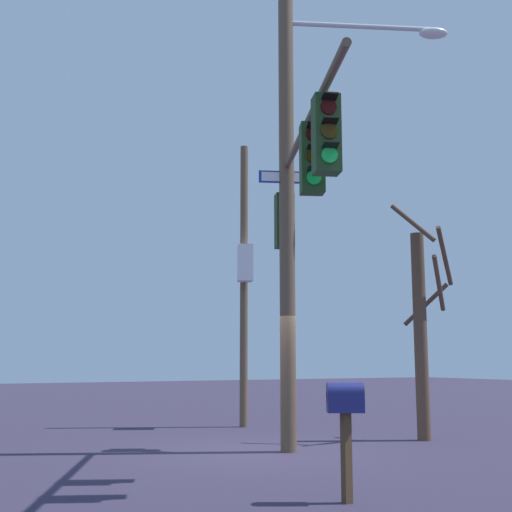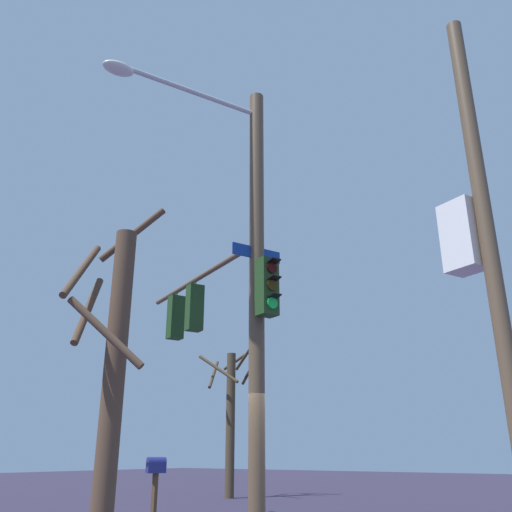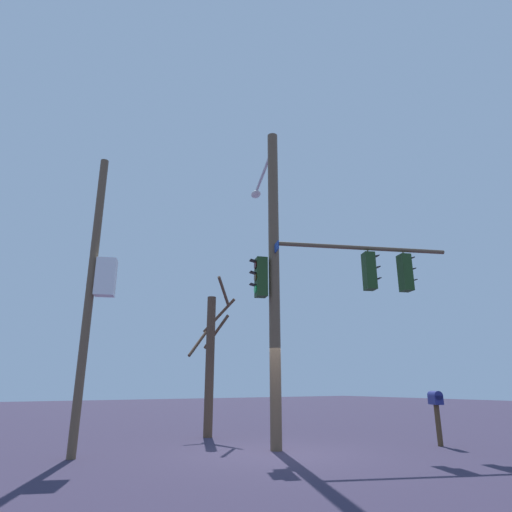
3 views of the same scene
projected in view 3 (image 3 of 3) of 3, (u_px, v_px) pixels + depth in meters
ground_plane at (276, 454)px, 10.13m from camera, size 80.00×80.00×0.00m
main_signal_pole_assembly at (299, 267)px, 12.25m from camera, size 5.56×5.29×8.93m
secondary_pole_assembly at (95, 289)px, 10.55m from camera, size 0.70×0.53×7.36m
mailbox at (436, 402)px, 11.72m from camera, size 0.42×0.50×1.41m
bare_tree_across_street at (210, 358)px, 14.04m from camera, size 1.60×1.54×5.04m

